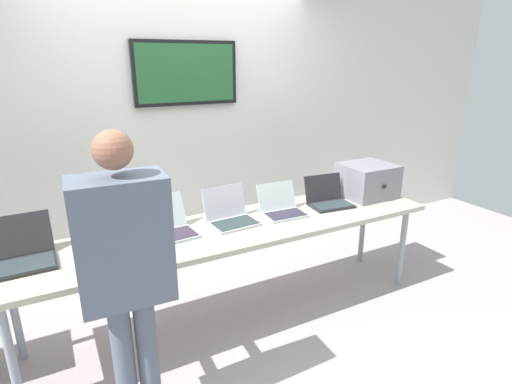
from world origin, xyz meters
TOP-DOWN VIEW (x-y plane):
  - ground at (0.00, 0.00)m, footprint 8.00×8.00m
  - back_wall at (0.00, 1.13)m, footprint 8.00×0.11m
  - workbench at (0.00, 0.00)m, footprint 3.17×0.70m
  - equipment_box at (1.32, 0.07)m, footprint 0.44×0.41m
  - laptop_station_0 at (-1.36, 0.10)m, footprint 0.35×0.41m
  - laptop_station_1 at (-0.90, 0.08)m, footprint 0.35×0.28m
  - laptop_station_2 at (-0.47, 0.10)m, footprint 0.36×0.39m
  - laptop_station_3 at (-0.01, 0.08)m, footprint 0.36×0.33m
  - laptop_station_4 at (0.42, 0.05)m, footprint 0.34×0.32m
  - laptop_station_5 at (0.88, 0.05)m, footprint 0.37×0.32m
  - person at (-0.89, -0.62)m, footprint 0.45×0.60m
  - coffee_mug at (-0.92, -0.25)m, footprint 0.08×0.08m

SIDE VIEW (x-z plane):
  - ground at x=0.00m, z-range -0.04..0.00m
  - workbench at x=0.00m, z-range 0.33..1.10m
  - coffee_mug at x=-0.92m, z-range 0.77..0.86m
  - laptop_station_4 at x=0.42m, z-range 0.71..0.93m
  - laptop_station_5 at x=0.88m, z-range 0.70..0.94m
  - laptop_station_1 at x=-0.90m, z-range 0.70..0.94m
  - laptop_station_2 at x=-0.47m, z-range 0.70..0.94m
  - laptop_station_0 at x=-1.36m, z-range 0.70..0.95m
  - laptop_station_3 at x=-0.01m, z-range 0.70..0.95m
  - equipment_box at x=1.32m, z-range 0.77..1.06m
  - person at x=-0.89m, z-range 0.17..1.81m
  - back_wall at x=0.00m, z-range 0.01..2.64m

